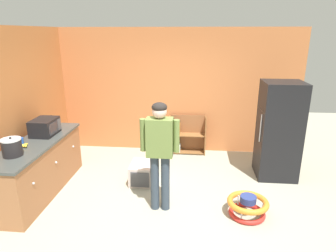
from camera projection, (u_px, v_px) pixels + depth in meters
name	position (u px, v px, depth m)	size (l,w,h in m)	color
ground_plane	(170.00, 204.00, 4.68)	(12.00, 12.00, 0.00)	#A4A28D
back_wall	(179.00, 92.00, 6.47)	(5.20, 0.06, 2.70)	#C3703E
left_side_wall	(27.00, 105.00, 5.27)	(0.06, 2.99, 2.70)	#C1713B
kitchen_counter	(39.00, 168.00, 4.90)	(0.65, 2.16, 0.90)	#9C623B
refrigerator	(279.00, 131.00, 5.36)	(0.73, 0.68, 1.78)	black
bookshelf	(185.00, 136.00, 6.59)	(0.80, 0.28, 0.85)	brown
standing_person	(160.00, 147.00, 4.26)	(0.57, 0.22, 1.67)	#323E4B
baby_walker	(248.00, 206.00, 4.34)	(0.60, 0.60, 0.32)	red
pet_carrier	(143.00, 173.00, 5.32)	(0.42, 0.55, 0.36)	beige
microwave	(45.00, 127.00, 5.08)	(0.37, 0.48, 0.28)	black
crock_pot	(12.00, 147.00, 4.21)	(0.28, 0.28, 0.29)	black
banana_bunch	(25.00, 145.00, 4.57)	(0.15, 0.16, 0.04)	yellow
ketchup_bottle	(52.00, 123.00, 5.43)	(0.07, 0.07, 0.25)	red
amber_bottle	(45.00, 123.00, 5.44)	(0.07, 0.07, 0.25)	#9E661E
teal_cup	(56.00, 123.00, 5.59)	(0.08, 0.08, 0.10)	teal
blue_cup	(21.00, 141.00, 4.70)	(0.08, 0.08, 0.10)	blue
red_cup	(9.00, 146.00, 4.47)	(0.08, 0.08, 0.10)	red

